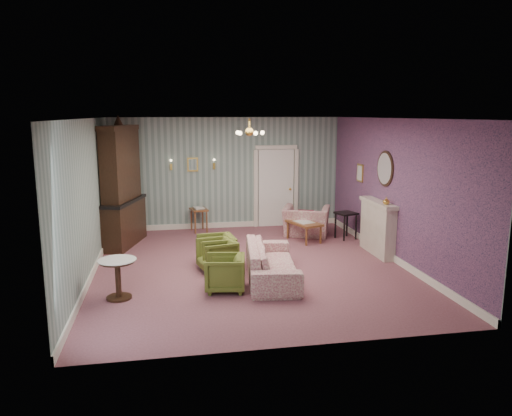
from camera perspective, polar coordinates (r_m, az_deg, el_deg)
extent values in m
plane|color=#864E59|center=(9.86, -0.73, -6.76)|extent=(7.00, 7.00, 0.00)
plane|color=white|center=(9.40, -0.77, 10.34)|extent=(7.00, 7.00, 0.00)
plane|color=slate|center=(12.96, -3.34, 4.03)|extent=(6.00, 0.00, 6.00)
plane|color=slate|center=(6.17, 4.69, -3.59)|extent=(6.00, 0.00, 6.00)
plane|color=slate|center=(9.50, -18.89, 0.97)|extent=(0.00, 7.00, 7.00)
plane|color=slate|center=(10.45, 15.71, 2.00)|extent=(0.00, 7.00, 7.00)
plane|color=#AA557E|center=(10.44, 15.63, 2.00)|extent=(0.00, 7.00, 7.00)
imported|color=#5A6122|center=(8.49, -3.62, -7.33)|extent=(0.71, 0.75, 0.68)
imported|color=#5A6122|center=(9.52, -4.54, -5.31)|extent=(0.75, 0.79, 0.68)
imported|color=#5A6122|center=(9.79, -4.62, -4.80)|extent=(0.71, 0.75, 0.70)
imported|color=#973D53|center=(9.03, 1.84, -5.58)|extent=(0.91, 2.26, 0.86)
imported|color=#973D53|center=(12.28, 5.84, -0.96)|extent=(1.29, 1.08, 0.97)
imported|color=gold|center=(10.41, 14.86, 0.81)|extent=(0.15, 0.15, 0.15)
cube|color=maroon|center=(12.12, 5.81, -1.12)|extent=(0.41, 0.28, 0.39)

